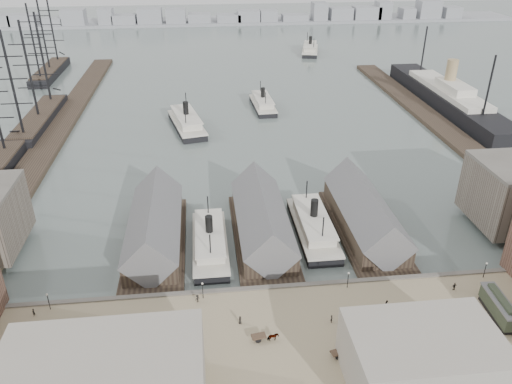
{
  "coord_description": "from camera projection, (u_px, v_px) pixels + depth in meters",
  "views": [
    {
      "loc": [
        -13.27,
        -87.01,
        68.51
      ],
      "look_at": [
        0.0,
        30.0,
        6.0
      ],
      "focal_mm": 35.0,
      "sensor_mm": 36.0,
      "label": 1
    }
  ],
  "objects": [
    {
      "name": "ground",
      "position": [
        271.0,
        279.0,
        109.81
      ],
      "size": [
        900.0,
        900.0,
        0.0
      ],
      "primitive_type": "plane",
      "color": "#53605C",
      "rests_on": "ground"
    },
    {
      "name": "quay",
      "position": [
        287.0,
        342.0,
        91.79
      ],
      "size": [
        180.0,
        30.0,
        2.0
      ],
      "primitive_type": "cube",
      "color": "gray",
      "rests_on": "ground"
    },
    {
      "name": "seawall",
      "position": [
        275.0,
        290.0,
        104.71
      ],
      "size": [
        180.0,
        1.2,
        2.3
      ],
      "primitive_type": "cube",
      "color": "#59544C",
      "rests_on": "ground"
    },
    {
      "name": "west_wharf",
      "position": [
        59.0,
        128.0,
        190.43
      ],
      "size": [
        10.0,
        220.0,
        1.6
      ],
      "primitive_type": "cube",
      "color": "#2D231C",
      "rests_on": "ground"
    },
    {
      "name": "east_wharf",
      "position": [
        435.0,
        122.0,
        196.19
      ],
      "size": [
        10.0,
        180.0,
        1.6
      ],
      "primitive_type": "cube",
      "color": "#2D231C",
      "rests_on": "ground"
    },
    {
      "name": "ferry_shed_west",
      "position": [
        155.0,
        228.0,
        119.86
      ],
      "size": [
        14.0,
        42.0,
        12.6
      ],
      "color": "#2D231C",
      "rests_on": "ground"
    },
    {
      "name": "ferry_shed_center",
      "position": [
        262.0,
        222.0,
        122.45
      ],
      "size": [
        14.0,
        42.0,
        12.6
      ],
      "color": "#2D231C",
      "rests_on": "ground"
    },
    {
      "name": "ferry_shed_east",
      "position": [
        365.0,
        216.0,
        125.04
      ],
      "size": [
        14.0,
        42.0,
        12.6
      ],
      "color": "#2D231C",
      "rests_on": "ground"
    },
    {
      "name": "street_bldg_center",
      "position": [
        422.0,
        359.0,
        80.43
      ],
      "size": [
        24.0,
        16.0,
        10.0
      ],
      "primitive_type": "cube",
      "color": "gray",
      "rests_on": "quay"
    },
    {
      "name": "street_bldg_west",
      "position": [
        104.0,
        383.0,
        74.99
      ],
      "size": [
        30.0,
        16.0,
        12.0
      ],
      "primitive_type": "cube",
      "color": "gray",
      "rests_on": "quay"
    },
    {
      "name": "lamp_post_far_w",
      "position": [
        48.0,
        299.0,
        96.98
      ],
      "size": [
        0.44,
        0.44,
        3.92
      ],
      "color": "black",
      "rests_on": "quay"
    },
    {
      "name": "lamp_post_near_w",
      "position": [
        203.0,
        287.0,
        99.96
      ],
      "size": [
        0.44,
        0.44,
        3.92
      ],
      "color": "black",
      "rests_on": "quay"
    },
    {
      "name": "lamp_post_near_e",
      "position": [
        348.0,
        277.0,
        102.95
      ],
      "size": [
        0.44,
        0.44,
        3.92
      ],
      "color": "black",
      "rests_on": "quay"
    },
    {
      "name": "lamp_post_far_e",
      "position": [
        486.0,
        267.0,
        105.93
      ],
      "size": [
        0.44,
        0.44,
        3.92
      ],
      "color": "black",
      "rests_on": "quay"
    },
    {
      "name": "far_shore",
      "position": [
        211.0,
        19.0,
        401.03
      ],
      "size": [
        500.0,
        40.0,
        15.72
      ],
      "color": "gray",
      "rests_on": "ground"
    },
    {
      "name": "ferry_docked_west",
      "position": [
        210.0,
        241.0,
        119.05
      ],
      "size": [
        8.2,
        27.32,
        9.76
      ],
      "color": "black",
      "rests_on": "ground"
    },
    {
      "name": "ferry_docked_east",
      "position": [
        313.0,
        226.0,
        125.05
      ],
      "size": [
        8.69,
        28.97,
        10.35
      ],
      "color": "black",
      "rests_on": "ground"
    },
    {
      "name": "ferry_open_near",
      "position": [
        187.0,
        122.0,
        191.23
      ],
      "size": [
        15.89,
        32.77,
        11.24
      ],
      "rotation": [
        0.0,
        0.0,
        0.21
      ],
      "color": "black",
      "rests_on": "ground"
    },
    {
      "name": "ferry_open_mid",
      "position": [
        263.0,
        103.0,
        212.92
      ],
      "size": [
        9.32,
        27.02,
        9.52
      ],
      "rotation": [
        0.0,
        0.0,
        0.05
      ],
      "color": "black",
      "rests_on": "ground"
    },
    {
      "name": "ferry_open_far",
      "position": [
        310.0,
        49.0,
        306.73
      ],
      "size": [
        15.71,
        31.45,
        10.78
      ],
      "rotation": [
        0.0,
        0.0,
        -0.23
      ],
      "color": "black",
      "rests_on": "ground"
    },
    {
      "name": "sailing_ship_mid",
      "position": [
        39.0,
        118.0,
        194.37
      ],
      "size": [
        9.63,
        55.65,
        39.6
      ],
      "color": "black",
      "rests_on": "ground"
    },
    {
      "name": "sailing_ship_far",
      "position": [
        50.0,
        70.0,
        260.27
      ],
      "size": [
        9.27,
        51.5,
        38.11
      ],
      "color": "black",
      "rests_on": "ground"
    },
    {
      "name": "ocean_steamer",
      "position": [
        447.0,
        97.0,
        214.39
      ],
      "size": [
        13.7,
        100.14,
        20.03
      ],
      "color": "black",
      "rests_on": "ground"
    },
    {
      "name": "tram",
      "position": [
        499.0,
        308.0,
        95.62
      ],
      "size": [
        3.56,
        11.3,
        3.97
      ],
      "rotation": [
        0.0,
        0.0,
        -0.06
      ],
      "color": "black",
      "rests_on": "quay"
    },
    {
      "name": "horse_cart_left",
      "position": [
        48.0,
        346.0,
        88.6
      ],
      "size": [
        4.39,
        4.07,
        1.57
      ],
      "rotation": [
        0.0,
        0.0,
        0.86
      ],
      "color": "black",
      "rests_on": "quay"
    },
    {
      "name": "horse_cart_center",
      "position": [
        269.0,
        337.0,
        90.4
      ],
      "size": [
        5.03,
        1.99,
        1.68
      ],
      "rotation": [
        0.0,
        0.0,
        1.74
      ],
      "color": "black",
      "rests_on": "quay"
    },
    {
      "name": "horse_cart_right",
      "position": [
        349.0,
        354.0,
        86.9
      ],
      "size": [
        4.75,
        2.52,
        1.48
      ],
      "rotation": [
        0.0,
        0.0,
        1.81
      ],
      "color": "black",
      "rests_on": "quay"
    },
    {
      "name": "pedestrian_0",
      "position": [
        34.0,
        312.0,
        96.25
      ],
      "size": [
        0.58,
        0.7,
        1.69
      ],
      "primitive_type": "imported",
      "rotation": [
        0.0,
        0.0,
        4.47
      ],
      "color": "black",
      "rests_on": "quay"
    },
    {
      "name": "pedestrian_1",
      "position": [
        43.0,
        344.0,
        88.95
      ],
      "size": [
        0.65,
        0.81,
        1.6
      ],
      "primitive_type": "imported",
      "rotation": [
        0.0,
        0.0,
        1.63
      ],
      "color": "black",
      "rests_on": "quay"
    },
    {
      "name": "pedestrian_2",
      "position": [
        197.0,
        298.0,
        99.86
      ],
      "size": [
        1.23,
        1.12,
        1.66
      ],
      "primitive_type": "imported",
      "rotation": [
        0.0,
        0.0,
        3.76
      ],
      "color": "black",
      "rests_on": "quay"
    },
    {
      "name": "pedestrian_3",
      "position": [
        196.0,
        355.0,
        86.65
      ],
      "size": [
        0.89,
        1.11,
        1.76
      ],
      "primitive_type": "imported",
      "rotation": [
        0.0,
        0.0,
        1.05
      ],
      "color": "black",
      "rests_on": "quay"
    },
    {
      "name": "pedestrian_4",
      "position": [
        240.0,
        320.0,
        94.36
      ],
      "size": [
        0.76,
        0.94,
        1.66
      ],
      "primitive_type": "imported",
      "rotation": [
        0.0,
        0.0,
        4.39
      ],
      "color": "black",
      "rests_on": "quay"
    },
    {
      "name": "pedestrian_5",
      "position": [
        332.0,
        319.0,
        94.66
      ],
      "size": [
        0.52,
        0.67,
        1.7
      ],
      "primitive_type": "imported",
      "rotation": [
        0.0,
        0.0,
        1.46
      ],
      "color": "black",
      "rests_on": "quay"
    },
    {
      "name": "pedestrian_6",
      "position": [
        387.0,
        304.0,
        98.41
      ],
      "size": [
        0.95,
        1.03,
        1.7
      ],
      "primitive_type": "imported",
      "rotation": [
        0.0,
        0.0,
        1.09
      ],
      "color": "black",
      "rests_on": "quay"
    },
    {
      "name": "pedestrian_7",
      "position": [
        483.0,
        347.0,
        88.38
      ],
      "size": [
        1.2,
        1.14,
        1.63
      ],
      "primitive_type": "imported",
      "rotation": [
        0.0,
        0.0,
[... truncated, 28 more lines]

